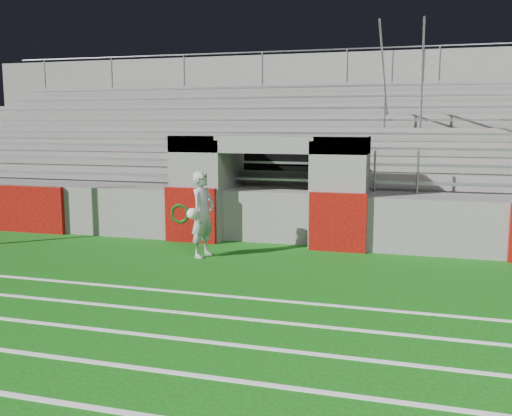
% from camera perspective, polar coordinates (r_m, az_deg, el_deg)
% --- Properties ---
extents(ground, '(90.00, 90.00, 0.00)m').
position_cam_1_polar(ground, '(10.84, -3.70, -7.08)').
color(ground, '#0F510D').
rests_on(ground, ground).
extents(field_markings, '(28.00, 8.09, 0.01)m').
position_cam_1_polar(field_markings, '(6.66, -19.25, -17.86)').
color(field_markings, white).
rests_on(field_markings, ground).
extents(stadium_structure, '(26.00, 8.48, 5.42)m').
position_cam_1_polar(stadium_structure, '(18.19, 4.84, 4.02)').
color(stadium_structure, slate).
rests_on(stadium_structure, ground).
extents(goalkeeper_with_ball, '(0.59, 0.78, 1.88)m').
position_cam_1_polar(goalkeeper_with_ball, '(12.45, -5.35, -0.62)').
color(goalkeeper_with_ball, '#A1A5AA').
rests_on(goalkeeper_with_ball, ground).
extents(hose_coil, '(0.56, 0.15, 0.60)m').
position_cam_1_polar(hose_coil, '(14.09, -7.53, -0.41)').
color(hose_coil, '#0C3F10').
rests_on(hose_coil, ground).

